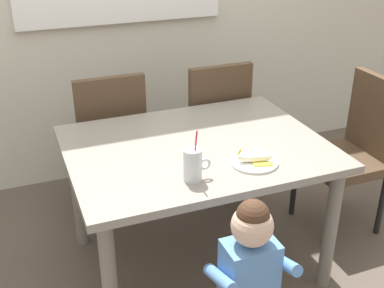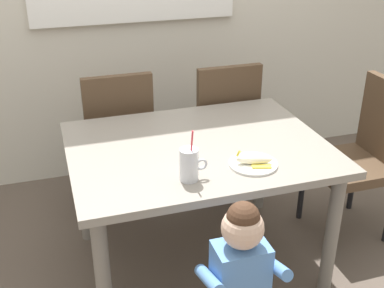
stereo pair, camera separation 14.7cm
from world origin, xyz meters
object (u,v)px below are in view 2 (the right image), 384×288
(dining_chair_right, at_px, (222,122))
(peeled_banana, at_px, (255,160))
(dining_chair_left, at_px, (118,133))
(snack_plate, at_px, (253,164))
(milk_cup, at_px, (189,166))
(dining_chair_far, at_px, (364,151))
(toddler_standing, at_px, (241,269))
(dining_table, at_px, (198,162))

(dining_chair_right, relative_size, peeled_banana, 5.47)
(dining_chair_left, bearing_deg, snack_plate, 115.72)
(dining_chair_right, distance_m, milk_cup, 1.18)
(dining_chair_left, relative_size, dining_chair_right, 1.00)
(dining_chair_left, height_order, dining_chair_far, same)
(milk_cup, distance_m, snack_plate, 0.33)
(dining_chair_right, bearing_deg, snack_plate, 77.56)
(dining_chair_right, bearing_deg, toddler_standing, 72.36)
(dining_table, relative_size, toddler_standing, 1.56)
(milk_cup, relative_size, snack_plate, 1.09)
(toddler_standing, xyz_separation_m, snack_plate, (0.23, 0.42, 0.23))
(dining_chair_right, relative_size, milk_cup, 3.83)
(dining_chair_left, xyz_separation_m, toddler_standing, (0.25, -1.42, -0.02))
(dining_chair_right, relative_size, toddler_standing, 1.15)
(dining_chair_far, xyz_separation_m, toddler_standing, (-1.10, -0.73, -0.02))
(dining_chair_right, distance_m, peeled_banana, 1.03)
(dining_table, bearing_deg, snack_plate, -57.72)
(milk_cup, xyz_separation_m, snack_plate, (0.33, 0.04, -0.06))
(peeled_banana, bearing_deg, dining_chair_far, 20.49)
(dining_chair_far, distance_m, peeled_banana, 0.96)
(dining_table, xyz_separation_m, peeled_banana, (0.18, -0.29, 0.13))
(dining_chair_left, bearing_deg, peeled_banana, 115.61)
(dining_table, distance_m, dining_chair_left, 0.78)
(dining_chair_right, relative_size, snack_plate, 4.17)
(toddler_standing, height_order, snack_plate, toddler_standing)
(dining_chair_far, relative_size, snack_plate, 4.17)
(milk_cup, bearing_deg, peeled_banana, 5.06)
(dining_chair_right, xyz_separation_m, peeled_banana, (-0.21, -0.98, 0.24))
(dining_chair_far, xyz_separation_m, milk_cup, (-1.20, -0.35, 0.27))
(toddler_standing, bearing_deg, dining_chair_left, 100.19)
(dining_chair_right, distance_m, snack_plate, 1.01)
(dining_table, bearing_deg, dining_chair_left, 112.89)
(dining_chair_far, height_order, milk_cup, milk_cup)
(dining_chair_left, height_order, snack_plate, dining_chair_left)
(dining_chair_left, height_order, toddler_standing, dining_chair_left)
(toddler_standing, relative_size, peeled_banana, 4.78)
(snack_plate, bearing_deg, toddler_standing, -118.54)
(snack_plate, bearing_deg, milk_cup, -173.20)
(peeled_banana, bearing_deg, dining_chair_right, 77.81)
(peeled_banana, bearing_deg, dining_table, 121.72)
(dining_table, relative_size, snack_plate, 5.68)
(milk_cup, relative_size, peeled_banana, 1.43)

